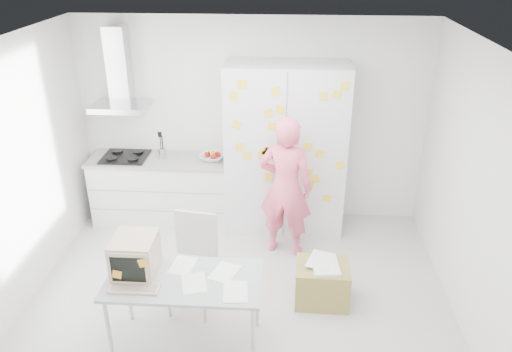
# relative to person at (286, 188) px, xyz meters

# --- Properties ---
(floor) EXTENTS (4.50, 4.00, 0.02)m
(floor) POSITION_rel_person_xyz_m (-0.46, -1.05, -0.89)
(floor) COLOR silver
(floor) RESTS_ON ground
(walls) EXTENTS (4.52, 4.01, 2.70)m
(walls) POSITION_rel_person_xyz_m (-0.46, -0.33, 0.47)
(walls) COLOR white
(walls) RESTS_ON ground
(ceiling) EXTENTS (4.50, 4.00, 0.02)m
(ceiling) POSITION_rel_person_xyz_m (-0.46, -1.05, 1.82)
(ceiling) COLOR white
(ceiling) RESTS_ON walls
(counter_run) EXTENTS (1.84, 0.63, 1.28)m
(counter_run) POSITION_rel_person_xyz_m (-1.66, 0.65, -0.40)
(counter_run) COLOR white
(counter_run) RESTS_ON ground
(range_hood) EXTENTS (0.70, 0.48, 1.01)m
(range_hood) POSITION_rel_person_xyz_m (-2.11, 0.78, 1.08)
(range_hood) COLOR silver
(range_hood) RESTS_ON walls
(tall_cabinet) EXTENTS (1.50, 0.68, 2.20)m
(tall_cabinet) POSITION_rel_person_xyz_m (-0.01, 0.62, 0.22)
(tall_cabinet) COLOR silver
(tall_cabinet) RESTS_ON ground
(person) EXTENTS (0.71, 0.55, 1.75)m
(person) POSITION_rel_person_xyz_m (0.00, 0.00, 0.00)
(person) COLOR #FB6182
(person) RESTS_ON ground
(desk) EXTENTS (1.41, 0.72, 1.12)m
(desk) POSITION_rel_person_xyz_m (-1.17, -1.61, -0.03)
(desk) COLOR #A2A9AC
(desk) RESTS_ON ground
(chair) EXTENTS (0.53, 0.53, 1.03)m
(chair) POSITION_rel_person_xyz_m (-0.92, -1.05, -0.29)
(chair) COLOR silver
(chair) RESTS_ON ground
(cardboard_box) EXTENTS (0.57, 0.47, 0.49)m
(cardboard_box) POSITION_rel_person_xyz_m (0.42, -0.93, -0.64)
(cardboard_box) COLOR #9C8A43
(cardboard_box) RESTS_ON ground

